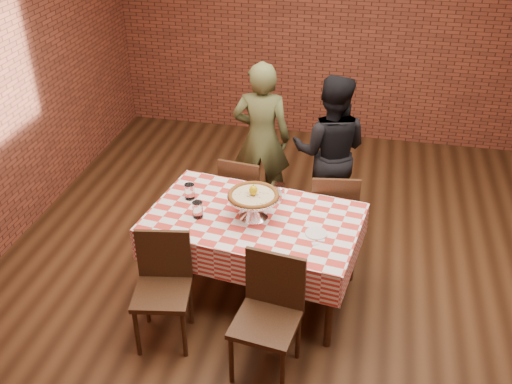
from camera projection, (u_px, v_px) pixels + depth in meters
ground at (298, 278)px, 5.16m from camera, size 6.00×6.00×0.00m
back_wall at (340, 24)px, 6.91m from camera, size 5.50×0.00×5.50m
table at (254, 255)px, 4.84m from camera, size 1.77×1.20×0.75m
tablecloth at (254, 231)px, 4.72m from camera, size 1.81×1.24×0.28m
pizza_stand at (253, 206)px, 4.60m from camera, size 0.48×0.48×0.19m
pizza at (253, 196)px, 4.55m from camera, size 0.47×0.47×0.03m
lemon at (253, 190)px, 4.52m from camera, size 0.08×0.08×0.09m
water_glass_left at (198, 210)px, 4.60m from camera, size 0.10×0.10×0.13m
water_glass_right at (190, 192)px, 4.84m from camera, size 0.10×0.10×0.13m
side_plate at (316, 233)px, 4.43m from camera, size 0.19×0.19×0.01m
sweetener_packet_a at (315, 244)px, 4.33m from camera, size 0.06×0.05×0.00m
sweetener_packet_b at (321, 240)px, 4.36m from camera, size 0.05×0.04×0.00m
condiment_caddy at (277, 192)px, 4.83m from camera, size 0.11×0.09×0.14m
chair_near_left at (162, 294)px, 4.32m from camera, size 0.47×0.47×0.89m
chair_near_right at (266, 323)px, 4.04m from camera, size 0.49×0.49×0.92m
chair_far_left at (246, 195)px, 5.54m from camera, size 0.44×0.44×0.87m
chair_far_right at (332, 212)px, 5.27m from camera, size 0.47×0.47×0.89m
diner_olive at (262, 139)px, 5.77m from camera, size 0.60×0.42×1.58m
diner_black at (330, 152)px, 5.58m from camera, size 0.75×0.58×1.54m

